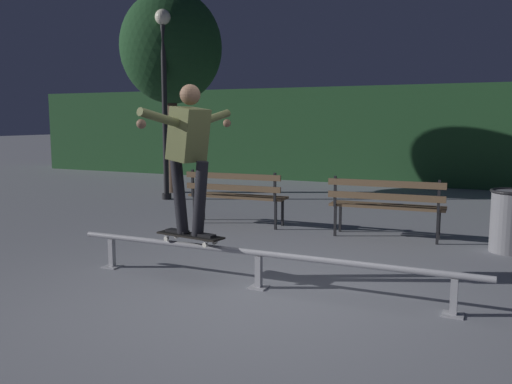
{
  "coord_description": "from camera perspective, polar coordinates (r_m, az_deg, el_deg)",
  "views": [
    {
      "loc": [
        2.15,
        -4.51,
        1.67
      ],
      "look_at": [
        -0.4,
        1.04,
        0.85
      ],
      "focal_mm": 37.69,
      "sensor_mm": 36.0,
      "label": 1
    }
  ],
  "objects": [
    {
      "name": "grind_rail",
      "position": [
        5.39,
        0.28,
        -7.06
      ],
      "size": [
        4.33,
        0.18,
        0.39
      ],
      "color": "#9E9EA3",
      "rests_on": "ground"
    },
    {
      "name": "lamp_post_left",
      "position": [
        11.46,
        -9.73,
        11.61
      ],
      "size": [
        0.32,
        0.32,
        3.9
      ],
      "color": "black",
      "rests_on": "ground"
    },
    {
      "name": "tree_far_left",
      "position": [
        12.6,
        -8.99,
        14.86
      ],
      "size": [
        2.27,
        2.27,
        4.54
      ],
      "color": "#3D2D23",
      "rests_on": "ground"
    },
    {
      "name": "skateboarder",
      "position": [
        5.59,
        -7.13,
        4.78
      ],
      "size": [
        0.63,
        1.39,
        1.56
      ],
      "color": "black",
      "rests_on": "skateboard"
    },
    {
      "name": "trash_can",
      "position": [
        7.52,
        25.4,
        -2.72
      ],
      "size": [
        0.52,
        0.52,
        0.8
      ],
      "color": "slate",
      "rests_on": "ground"
    },
    {
      "name": "ground_plane",
      "position": [
        5.27,
        -0.8,
        -10.84
      ],
      "size": [
        90.0,
        90.0,
        0.0
      ],
      "primitive_type": "plane",
      "color": "slate"
    },
    {
      "name": "hedge_backdrop",
      "position": [
        14.65,
        16.29,
        5.8
      ],
      "size": [
        24.0,
        1.2,
        2.54
      ],
      "primitive_type": "cube",
      "color": "#234C28",
      "rests_on": "ground"
    },
    {
      "name": "skateboard",
      "position": [
        5.71,
        -7.0,
        -4.64
      ],
      "size": [
        0.8,
        0.32,
        0.09
      ],
      "color": "black",
      "rests_on": "grind_rail"
    },
    {
      "name": "park_bench_leftmost",
      "position": [
        8.51,
        -2.17,
        -0.0
      ],
      "size": [
        1.62,
        0.48,
        0.88
      ],
      "color": "black",
      "rests_on": "ground"
    },
    {
      "name": "park_bench_left_center",
      "position": [
        7.74,
        13.65,
        -0.98
      ],
      "size": [
        1.62,
        0.48,
        0.88
      ],
      "color": "black",
      "rests_on": "ground"
    }
  ]
}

